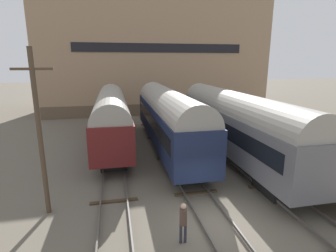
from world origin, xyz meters
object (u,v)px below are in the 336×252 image
(train_car_maroon, at_px, (112,115))
(utility_pole, at_px, (40,132))
(train_car_navy, at_px, (168,116))
(person_worker, at_px, (183,219))
(train_car_grey, at_px, (234,121))

(train_car_maroon, relative_size, utility_pole, 2.01)
(utility_pole, bearing_deg, train_car_navy, 46.34)
(person_worker, height_order, utility_pole, utility_pole)
(train_car_grey, bearing_deg, person_worker, -125.71)
(utility_pole, bearing_deg, person_worker, -30.88)
(train_car_maroon, bearing_deg, train_car_navy, -29.57)
(train_car_navy, distance_m, train_car_maroon, 5.42)
(train_car_grey, bearing_deg, utility_pole, -156.82)
(train_car_maroon, bearing_deg, person_worker, -79.02)
(train_car_grey, distance_m, train_car_navy, 5.55)
(train_car_navy, xyz_separation_m, utility_pole, (-8.01, -8.39, 1.22))
(train_car_navy, height_order, train_car_maroon, train_car_navy)
(train_car_navy, height_order, person_worker, train_car_navy)
(train_car_navy, xyz_separation_m, person_worker, (-1.85, -12.07, -1.92))
(train_car_maroon, distance_m, utility_pole, 11.63)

